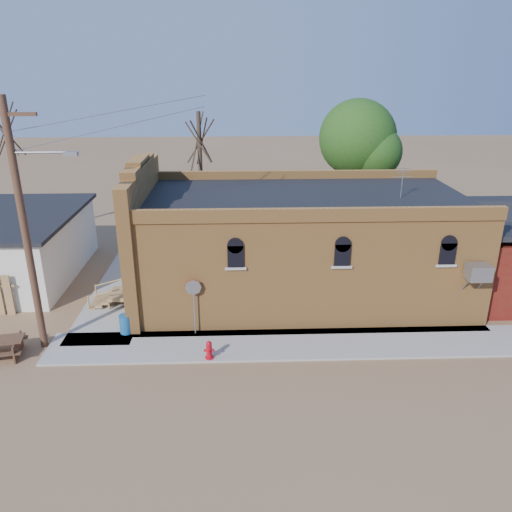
{
  "coord_description": "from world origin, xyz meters",
  "views": [
    {
      "loc": [
        -0.86,
        -15.34,
        9.84
      ],
      "look_at": [
        -0.16,
        4.07,
        2.4
      ],
      "focal_mm": 35.0,
      "sensor_mm": 36.0,
      "label": 1
    }
  ],
  "objects_px": {
    "utility_pole": "(25,224)",
    "stop_sign": "(194,293)",
    "trash_barrel": "(126,324)",
    "fire_hydrant": "(209,350)",
    "brick_bar": "(295,245)"
  },
  "relations": [
    {
      "from": "utility_pole",
      "to": "stop_sign",
      "type": "distance_m",
      "value": 6.31
    },
    {
      "from": "utility_pole",
      "to": "trash_barrel",
      "type": "bearing_deg",
      "value": 14.85
    },
    {
      "from": "fire_hydrant",
      "to": "stop_sign",
      "type": "distance_m",
      "value": 2.37
    },
    {
      "from": "utility_pole",
      "to": "fire_hydrant",
      "type": "distance_m",
      "value": 7.65
    },
    {
      "from": "brick_bar",
      "to": "utility_pole",
      "type": "distance_m",
      "value": 10.96
    },
    {
      "from": "brick_bar",
      "to": "stop_sign",
      "type": "distance_m",
      "value": 5.65
    },
    {
      "from": "trash_barrel",
      "to": "utility_pole",
      "type": "bearing_deg",
      "value": -165.15
    },
    {
      "from": "brick_bar",
      "to": "utility_pole",
      "type": "relative_size",
      "value": 1.82
    },
    {
      "from": "fire_hydrant",
      "to": "trash_barrel",
      "type": "height_order",
      "value": "trash_barrel"
    },
    {
      "from": "brick_bar",
      "to": "fire_hydrant",
      "type": "xyz_separation_m",
      "value": [
        -3.61,
        -5.5,
        -1.92
      ]
    },
    {
      "from": "stop_sign",
      "to": "brick_bar",
      "type": "bearing_deg",
      "value": 56.77
    },
    {
      "from": "brick_bar",
      "to": "fire_hydrant",
      "type": "height_order",
      "value": "brick_bar"
    },
    {
      "from": "utility_pole",
      "to": "trash_barrel",
      "type": "relative_size",
      "value": 12.03
    },
    {
      "from": "utility_pole",
      "to": "fire_hydrant",
      "type": "xyz_separation_m",
      "value": [
        6.17,
        -1.2,
        -4.35
      ]
    },
    {
      "from": "brick_bar",
      "to": "trash_barrel",
      "type": "bearing_deg",
      "value": -152.98
    }
  ]
}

